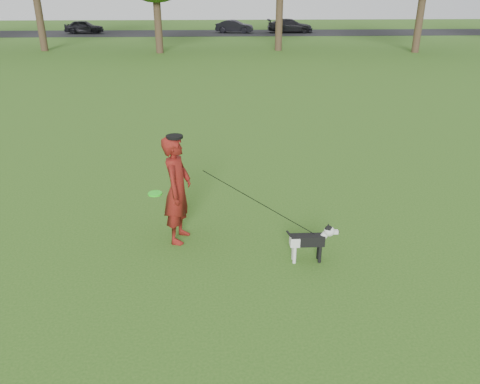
{
  "coord_description": "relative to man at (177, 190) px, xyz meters",
  "views": [
    {
      "loc": [
        -0.21,
        -6.78,
        3.98
      ],
      "look_at": [
        0.11,
        0.14,
        0.95
      ],
      "focal_mm": 35.0,
      "sensor_mm": 36.0,
      "label": 1
    }
  ],
  "objects": [
    {
      "name": "dog",
      "position": [
        2.11,
        -0.8,
        -0.53
      ],
      "size": [
        0.84,
        0.17,
        0.64
      ],
      "color": "black",
      "rests_on": "ground"
    },
    {
      "name": "car_right",
      "position": [
        7.67,
        39.66,
        -0.28
      ],
      "size": [
        4.36,
        1.87,
        1.25
      ],
      "primitive_type": "imported",
      "rotation": [
        0.0,
        0.0,
        1.54
      ],
      "color": "black",
      "rests_on": "road"
    },
    {
      "name": "car_mid",
      "position": [
        2.38,
        39.66,
        -0.33
      ],
      "size": [
        3.68,
        1.93,
        1.15
      ],
      "primitive_type": "imported",
      "rotation": [
        0.0,
        0.0,
        1.36
      ],
      "color": "black",
      "rests_on": "road"
    },
    {
      "name": "ground",
      "position": [
        0.91,
        -0.34,
        -0.92
      ],
      "size": [
        120.0,
        120.0,
        0.0
      ],
      "primitive_type": "plane",
      "color": "#285116",
      "rests_on": "ground"
    },
    {
      "name": "man",
      "position": [
        0.0,
        0.0,
        0.0
      ],
      "size": [
        0.58,
        0.75,
        1.84
      ],
      "primitive_type": "imported",
      "rotation": [
        0.0,
        0.0,
        1.35
      ],
      "color": "#5C0D0D",
      "rests_on": "ground"
    },
    {
      "name": "man_held_items",
      "position": [
        1.33,
        -0.43,
        -0.07
      ],
      "size": [
        2.7,
        0.94,
        1.43
      ],
      "color": "#23EC1D",
      "rests_on": "ground"
    },
    {
      "name": "road",
      "position": [
        0.91,
        39.66,
        -0.91
      ],
      "size": [
        120.0,
        7.0,
        0.02
      ],
      "primitive_type": "cube",
      "color": "black",
      "rests_on": "ground"
    },
    {
      "name": "car_left",
      "position": [
        -11.67,
        39.66,
        -0.31
      ],
      "size": [
        3.51,
        1.44,
        1.19
      ],
      "primitive_type": "imported",
      "rotation": [
        0.0,
        0.0,
        1.56
      ],
      "color": "black",
      "rests_on": "road"
    }
  ]
}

